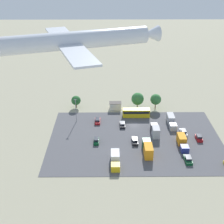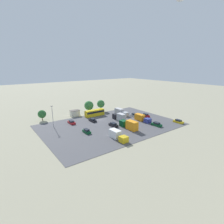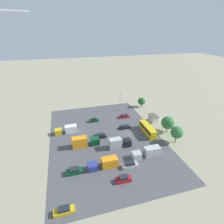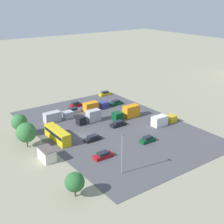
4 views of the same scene
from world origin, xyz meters
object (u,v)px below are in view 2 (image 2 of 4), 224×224
(parked_car_3, at_px, (178,121))
(parked_truck_3, at_px, (142,118))
(parked_car_5, at_px, (93,120))
(parked_car_0, at_px, (72,122))
(parked_car_4, at_px, (134,115))
(shed_building, at_px, (75,113))
(parked_truck_4, at_px, (129,125))
(parked_truck_0, at_px, (120,117))
(parked_car_7, at_px, (87,131))
(parked_car_6, at_px, (146,115))
(parked_truck_1, at_px, (121,112))
(parked_car_1, at_px, (113,125))
(parked_truck_2, at_px, (117,135))
(bus, at_px, (95,113))
(parked_car_2, at_px, (157,124))

(parked_car_3, bearing_deg, parked_truck_3, 133.16)
(parked_car_5, distance_m, parked_truck_3, 22.84)
(parked_car_0, height_order, parked_car_4, parked_car_4)
(shed_building, distance_m, parked_car_4, 30.38)
(shed_building, bearing_deg, parked_car_5, 99.63)
(parked_car_4, distance_m, parked_truck_4, 17.74)
(parked_truck_0, bearing_deg, parked_truck_4, -108.94)
(parked_car_3, bearing_deg, parked_car_7, 160.54)
(parked_car_6, relative_size, parked_car_7, 0.99)
(parked_car_3, bearing_deg, parked_car_4, 116.07)
(parked_truck_1, bearing_deg, parked_car_1, 41.01)
(parked_car_7, relative_size, parked_truck_2, 0.50)
(parked_car_0, relative_size, parked_car_7, 1.16)
(parked_car_3, distance_m, parked_truck_3, 16.24)
(bus, relative_size, parked_car_7, 2.51)
(parked_car_1, height_order, parked_car_7, parked_car_1)
(parked_car_3, distance_m, parked_car_5, 38.82)
(parked_car_2, bearing_deg, parked_truck_0, -62.92)
(parked_car_5, height_order, parked_truck_4, parked_truck_4)
(parked_truck_2, bearing_deg, bus, -106.00)
(parked_car_6, height_order, parked_truck_4, parked_truck_4)
(parked_car_6, distance_m, parked_truck_4, 19.71)
(parked_car_0, relative_size, parked_truck_3, 0.55)
(parked_car_5, xyz_separation_m, parked_truck_4, (-7.19, 17.21, 1.06))
(parked_truck_1, xyz_separation_m, parked_truck_2, (20.77, 23.45, -0.03))
(parked_car_6, bearing_deg, shed_building, -40.04)
(bus, bearing_deg, parked_car_6, 50.00)
(parked_car_1, xyz_separation_m, parked_car_2, (-15.18, 10.50, 0.01))
(parked_car_4, distance_m, parked_car_5, 21.60)
(parked_truck_3, bearing_deg, parked_car_5, -34.16)
(parked_car_3, bearing_deg, parked_truck_4, 161.90)
(shed_building, xyz_separation_m, parked_car_1, (-6.03, 24.85, -0.72))
(parked_car_2, height_order, parked_truck_1, parked_truck_1)
(parked_car_6, bearing_deg, parked_car_1, 4.42)
(parked_car_2, height_order, parked_truck_0, parked_truck_0)
(shed_building, height_order, parked_truck_4, parked_truck_4)
(parked_car_1, height_order, parked_truck_2, parked_truck_2)
(shed_building, distance_m, parked_truck_0, 24.01)
(bus, height_order, parked_truck_0, parked_truck_0)
(parked_car_6, bearing_deg, parked_car_5, -20.34)
(parked_car_3, bearing_deg, parked_truck_2, 175.76)
(parked_car_2, xyz_separation_m, parked_truck_3, (-0.03, -8.70, 0.62))
(shed_building, bearing_deg, parked_truck_2, 88.99)
(parked_car_3, height_order, parked_car_5, parked_car_3)
(parked_car_4, bearing_deg, parked_car_1, -163.19)
(bus, distance_m, parked_car_2, 31.75)
(parked_car_0, distance_m, parked_car_2, 37.12)
(parked_car_7, height_order, parked_truck_4, parked_truck_4)
(parked_car_0, relative_size, parked_car_3, 1.04)
(parked_car_0, height_order, parked_car_3, parked_car_3)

